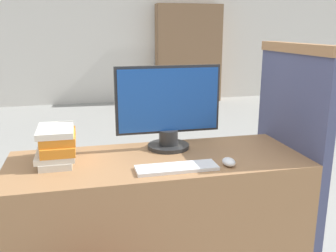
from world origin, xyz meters
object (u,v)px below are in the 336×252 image
mouse (229,162)px  monitor (168,109)px  keyboard (177,168)px  book_stack (57,145)px

mouse → monitor: bearing=123.1°
keyboard → book_stack: 0.57m
monitor → book_stack: (-0.56, -0.09, -0.13)m
mouse → book_stack: 0.81m
monitor → mouse: (0.21, -0.32, -0.20)m
keyboard → book_stack: bearing=156.7°
keyboard → mouse: size_ratio=4.39×
monitor → keyboard: bearing=-96.6°
mouse → book_stack: size_ratio=0.31×
monitor → keyboard: 0.38m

